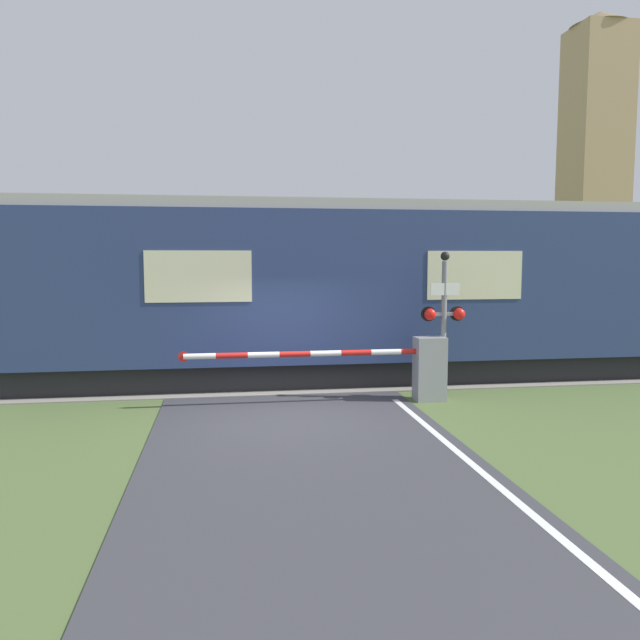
{
  "coord_description": "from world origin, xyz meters",
  "views": [
    {
      "loc": [
        -1.17,
        -11.0,
        2.88
      ],
      "look_at": [
        0.73,
        1.55,
        1.61
      ],
      "focal_mm": 35.0,
      "sensor_mm": 36.0,
      "label": 1
    }
  ],
  "objects": [
    {
      "name": "ground_plane",
      "position": [
        0.0,
        0.0,
        0.0
      ],
      "size": [
        80.0,
        80.0,
        0.0
      ],
      "primitive_type": "plane",
      "color": "#4C6033"
    },
    {
      "name": "track_bed",
      "position": [
        0.0,
        3.38,
        0.02
      ],
      "size": [
        36.0,
        3.2,
        0.13
      ],
      "color": "gray",
      "rests_on": "ground_plane"
    },
    {
      "name": "train",
      "position": [
        4.22,
        3.38,
        2.12
      ],
      "size": [
        21.6,
        2.81,
        4.14
      ],
      "color": "black",
      "rests_on": "ground_plane"
    },
    {
      "name": "crossing_barrier",
      "position": [
        2.52,
        0.95,
        0.7
      ],
      "size": [
        5.27,
        0.44,
        1.29
      ],
      "color": "gray",
      "rests_on": "ground_plane"
    },
    {
      "name": "signal_post",
      "position": [
        3.2,
        1.04,
        1.71
      ],
      "size": [
        0.91,
        0.26,
        3.0
      ],
      "color": "gray",
      "rests_on": "ground_plane"
    },
    {
      "name": "distant_building",
      "position": [
        18.72,
        20.88,
        8.02
      ],
      "size": [
        3.13,
        3.13,
        15.89
      ],
      "color": "tan",
      "rests_on": "ground_plane"
    }
  ]
}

